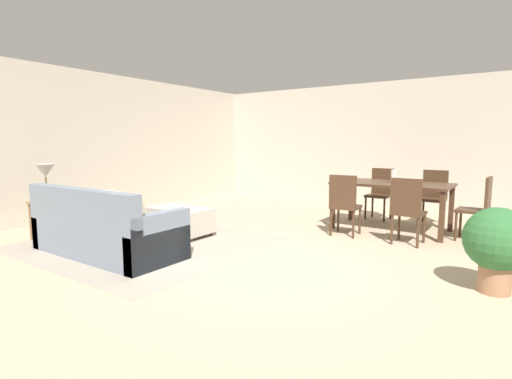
{
  "coord_description": "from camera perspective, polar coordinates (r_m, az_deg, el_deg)",
  "views": [
    {
      "loc": [
        2.28,
        -3.77,
        1.4
      ],
      "look_at": [
        -1.39,
        1.54,
        0.61
      ],
      "focal_mm": 27.44,
      "sensor_mm": 36.0,
      "label": 1
    }
  ],
  "objects": [
    {
      "name": "ottoman_table",
      "position": [
        6.02,
        -11.13,
        -4.29
      ],
      "size": [
        0.99,
        0.54,
        0.42
      ],
      "color": "#B7AD9E",
      "rests_on": "ground_plane"
    },
    {
      "name": "couch",
      "position": [
        5.23,
        -21.3,
        -5.63
      ],
      "size": [
        2.03,
        0.86,
        0.86
      ],
      "color": "slate",
      "rests_on": "ground_plane"
    },
    {
      "name": "table_lamp",
      "position": [
        6.27,
        -28.36,
        2.24
      ],
      "size": [
        0.26,
        0.26,
        0.52
      ],
      "color": "brown",
      "rests_on": "side_table"
    },
    {
      "name": "potted_plant",
      "position": [
        4.26,
        31.71,
        -6.62
      ],
      "size": [
        0.59,
        0.59,
        0.8
      ],
      "color": "#996B4C",
      "rests_on": "ground_plane"
    },
    {
      "name": "ground_plane",
      "position": [
        4.62,
        3.35,
        -10.68
      ],
      "size": [
        10.8,
        10.8,
        0.0
      ],
      "primitive_type": "plane",
      "color": "tan"
    },
    {
      "name": "dining_chair_near_left",
      "position": [
        5.94,
        12.75,
        -1.73
      ],
      "size": [
        0.43,
        0.43,
        0.92
      ],
      "color": "#422B1C",
      "rests_on": "ground_plane"
    },
    {
      "name": "dining_chair_far_right",
      "position": [
        7.3,
        24.45,
        -0.59
      ],
      "size": [
        0.41,
        0.41,
        0.92
      ],
      "color": "#422B1C",
      "rests_on": "ground_plane"
    },
    {
      "name": "dining_chair_far_left",
      "position": [
        7.47,
        17.68,
        -0.14
      ],
      "size": [
        0.42,
        0.42,
        0.92
      ],
      "color": "#422B1C",
      "rests_on": "ground_plane"
    },
    {
      "name": "vase_centerpiece",
      "position": [
        6.52,
        19.42,
        1.84
      ],
      "size": [
        0.08,
        0.08,
        0.2
      ],
      "primitive_type": "cylinder",
      "color": "silver",
      "rests_on": "dining_table"
    },
    {
      "name": "area_rug",
      "position": [
        5.68,
        -15.57,
        -7.52
      ],
      "size": [
        3.0,
        2.8,
        0.01
      ],
      "primitive_type": "cube",
      "color": "gray",
      "rests_on": "ground_plane"
    },
    {
      "name": "side_table",
      "position": [
        6.33,
        -28.09,
        -2.54
      ],
      "size": [
        0.4,
        0.4,
        0.56
      ],
      "color": "olive",
      "rests_on": "ground_plane"
    },
    {
      "name": "wall_left",
      "position": [
        8.01,
        -23.31,
        6.04
      ],
      "size": [
        0.12,
        11.0,
        2.7
      ],
      "primitive_type": "cube",
      "color": "#BCB2A0",
      "rests_on": "ground_plane"
    },
    {
      "name": "dining_chair_near_right",
      "position": [
        5.67,
        21.21,
        -2.44
      ],
      "size": [
        0.41,
        0.41,
        0.92
      ],
      "color": "#422B1C",
      "rests_on": "ground_plane"
    },
    {
      "name": "wall_back",
      "position": [
        9.06,
        20.2,
        6.22
      ],
      "size": [
        9.0,
        0.12,
        2.7
      ],
      "primitive_type": "cube",
      "color": "#BCB2A0",
      "rests_on": "ground_plane"
    },
    {
      "name": "dining_table",
      "position": [
        6.55,
        19.16,
        0.2
      ],
      "size": [
        1.75,
        0.94,
        0.76
      ],
      "color": "#422B1C",
      "rests_on": "ground_plane"
    },
    {
      "name": "dining_chair_head_east",
      "position": [
        6.32,
        29.81,
        -1.97
      ],
      "size": [
        0.42,
        0.42,
        0.92
      ],
      "color": "#422B1C",
      "rests_on": "ground_plane"
    }
  ]
}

